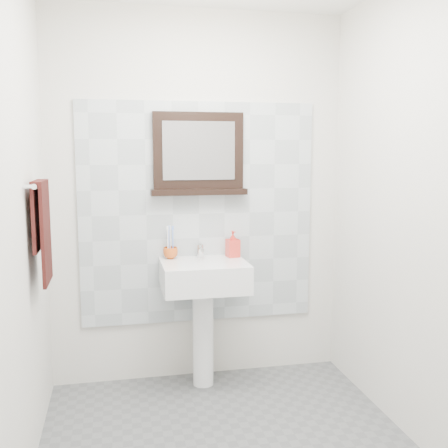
% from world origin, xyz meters
% --- Properties ---
extents(back_wall, '(2.00, 0.01, 2.50)m').
position_xyz_m(back_wall, '(0.00, 1.10, 1.25)').
color(back_wall, silver).
rests_on(back_wall, ground).
extents(front_wall, '(2.00, 0.01, 2.50)m').
position_xyz_m(front_wall, '(0.00, -1.10, 1.25)').
color(front_wall, silver).
rests_on(front_wall, ground).
extents(left_wall, '(0.01, 2.20, 2.50)m').
position_xyz_m(left_wall, '(-1.00, 0.00, 1.25)').
color(left_wall, silver).
rests_on(left_wall, ground).
extents(right_wall, '(0.01, 2.20, 2.50)m').
position_xyz_m(right_wall, '(1.00, 0.00, 1.25)').
color(right_wall, silver).
rests_on(right_wall, ground).
extents(splashback, '(1.60, 0.02, 1.50)m').
position_xyz_m(splashback, '(0.00, 1.09, 1.15)').
color(splashback, '#B4BEC3').
rests_on(splashback, back_wall).
extents(pedestal_sink, '(0.55, 0.44, 0.96)m').
position_xyz_m(pedestal_sink, '(-0.00, 0.87, 0.68)').
color(pedestal_sink, white).
rests_on(pedestal_sink, ground).
extents(toothbrush_cup, '(0.12, 0.12, 0.08)m').
position_xyz_m(toothbrush_cup, '(-0.20, 1.02, 0.90)').
color(toothbrush_cup, '#CB5117').
rests_on(toothbrush_cup, pedestal_sink).
extents(toothbrushes, '(0.05, 0.04, 0.21)m').
position_xyz_m(toothbrushes, '(-0.21, 1.02, 0.98)').
color(toothbrushes, white).
rests_on(toothbrushes, toothbrush_cup).
extents(soap_dispenser, '(0.09, 0.09, 0.18)m').
position_xyz_m(soap_dispenser, '(0.22, 0.99, 0.95)').
color(soap_dispenser, red).
rests_on(soap_dispenser, pedestal_sink).
extents(framed_mirror, '(0.64, 0.11, 0.55)m').
position_xyz_m(framed_mirror, '(-0.00, 1.06, 1.54)').
color(framed_mirror, black).
rests_on(framed_mirror, back_wall).
extents(towel_bar, '(0.07, 0.40, 0.03)m').
position_xyz_m(towel_bar, '(-0.95, 0.47, 1.40)').
color(towel_bar, silver).
rests_on(towel_bar, left_wall).
extents(hand_towel, '(0.06, 0.30, 0.55)m').
position_xyz_m(hand_towel, '(-0.94, 0.47, 1.19)').
color(hand_towel, black).
rests_on(hand_towel, towel_bar).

